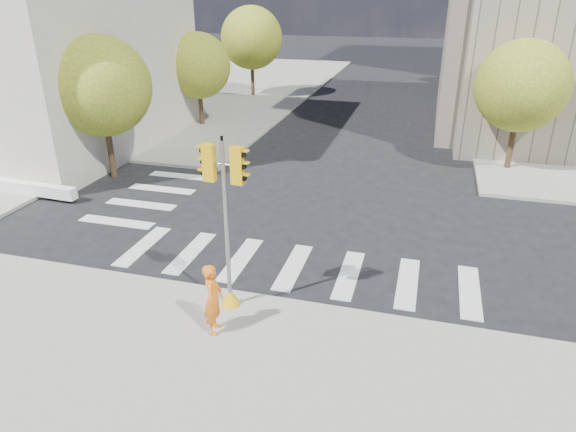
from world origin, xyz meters
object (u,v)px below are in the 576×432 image
(traffic_signal, at_px, (227,239))
(planter_wall, at_px, (16,186))
(lamp_far, at_px, (499,39))
(lamp_near, at_px, (524,63))
(photographer, at_px, (213,299))

(traffic_signal, bearing_deg, planter_wall, 157.90)
(lamp_far, xyz_separation_m, traffic_signal, (-9.17, -32.72, -2.38))
(lamp_far, height_order, traffic_signal, lamp_far)
(lamp_far, relative_size, planter_wall, 1.35)
(traffic_signal, bearing_deg, lamp_near, 66.51)
(photographer, bearing_deg, lamp_far, -27.05)
(lamp_near, relative_size, lamp_far, 1.00)
(photographer, bearing_deg, lamp_near, -36.59)
(lamp_near, bearing_deg, lamp_far, 90.00)
(photographer, relative_size, planter_wall, 0.32)
(planter_wall, bearing_deg, lamp_far, 54.59)
(lamp_near, distance_m, planter_wall, 25.29)
(lamp_near, bearing_deg, traffic_signal, -116.10)
(traffic_signal, relative_size, planter_wall, 0.80)
(lamp_far, distance_m, traffic_signal, 34.07)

